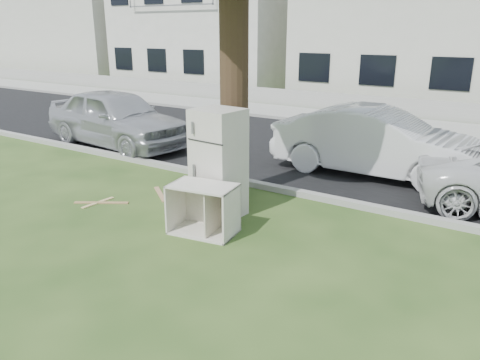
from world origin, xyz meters
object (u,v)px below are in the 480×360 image
Objects in this scene: cabinet at (203,209)px; car_left at (117,118)px; fridge at (219,163)px; car_center at (377,142)px.

car_left is (-5.70, 3.44, 0.39)m from cabinet.
car_left is (-5.45, 2.67, -0.15)m from fridge.
fridge is 0.41× the size of car_center.
car_center is at bearing 73.21° from fridge.
fridge is 1.81× the size of cabinet.
car_left is at bearing 158.72° from fridge.
car_center is (1.30, 4.67, 0.35)m from cabinet.
fridge is at bearing -110.40° from car_left.
cabinet is 4.86m from car_center.
fridge is 6.07m from car_left.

